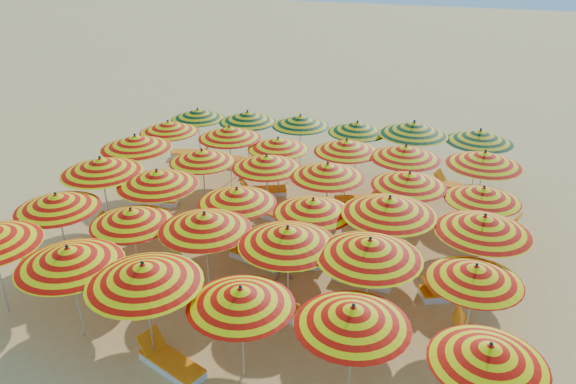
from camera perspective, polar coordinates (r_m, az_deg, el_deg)
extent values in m
plane|color=tan|center=(18.14, -0.48, -5.21)|extent=(120.00, 120.00, 0.00)
cylinder|color=silver|center=(14.60, -20.71, -9.75)|extent=(0.05, 0.05, 2.50)
cone|color=#D96C00|center=(14.03, -21.39, -6.11)|extent=(3.01, 3.01, 0.48)
sphere|color=black|center=(13.89, -21.57, -5.15)|extent=(0.08, 0.08, 0.08)
cylinder|color=silver|center=(13.37, -13.93, -12.06)|extent=(0.05, 0.05, 2.59)
cone|color=#D96C00|center=(12.73, -14.46, -8.05)|extent=(2.93, 2.93, 0.49)
sphere|color=black|center=(12.58, -14.60, -6.97)|extent=(0.09, 0.09, 0.09)
cylinder|color=silver|center=(12.71, -4.66, -14.27)|extent=(0.04, 0.04, 2.34)
cone|color=#D96C00|center=(12.08, -4.83, -10.58)|extent=(2.92, 2.92, 0.45)
sphere|color=black|center=(11.93, -4.87, -9.58)|extent=(0.08, 0.08, 0.08)
cylinder|color=silver|center=(12.20, 6.36, -16.22)|extent=(0.05, 0.05, 2.38)
cone|color=#D96C00|center=(11.54, 6.62, -12.39)|extent=(3.08, 3.08, 0.45)
sphere|color=black|center=(11.38, 6.68, -11.36)|extent=(0.08, 0.08, 0.08)
cone|color=#D96C00|center=(11.43, 19.77, -15.25)|extent=(2.87, 2.87, 0.43)
sphere|color=black|center=(11.28, 19.96, -14.29)|extent=(0.08, 0.08, 0.08)
cylinder|color=silver|center=(17.56, -21.89, -3.92)|extent=(0.05, 0.05, 2.38)
cone|color=#D96C00|center=(17.10, -22.45, -0.91)|extent=(2.75, 2.75, 0.45)
sphere|color=black|center=(17.00, -22.59, -0.12)|extent=(0.08, 0.08, 0.08)
cylinder|color=silver|center=(16.26, -15.22, -5.50)|extent=(0.04, 0.04, 2.28)
cone|color=#D96C00|center=(15.78, -15.62, -2.41)|extent=(2.68, 2.68, 0.44)
sphere|color=black|center=(15.67, -15.73, -1.61)|extent=(0.08, 0.08, 0.08)
cylinder|color=silver|center=(15.30, -8.20, -6.50)|extent=(0.05, 0.05, 2.46)
cone|color=#D96C00|center=(14.77, -8.46, -2.99)|extent=(2.97, 2.97, 0.47)
sphere|color=black|center=(14.64, -8.53, -2.06)|extent=(0.08, 0.08, 0.08)
cylinder|color=silver|center=(14.45, -0.03, -8.22)|extent=(0.05, 0.05, 2.50)
cone|color=#D96C00|center=(13.88, -0.03, -4.50)|extent=(2.61, 2.61, 0.48)
sphere|color=black|center=(13.74, -0.03, -3.52)|extent=(0.08, 0.08, 0.08)
cylinder|color=silver|center=(14.02, 8.01, -9.57)|extent=(0.05, 0.05, 2.56)
cone|color=#D96C00|center=(13.42, 8.30, -5.69)|extent=(2.96, 2.96, 0.49)
sphere|color=black|center=(13.27, 8.37, -4.66)|extent=(0.09, 0.09, 0.09)
cylinder|color=silver|center=(14.18, 17.96, -11.12)|extent=(0.04, 0.04, 2.22)
cone|color=#D96C00|center=(13.65, 18.51, -7.86)|extent=(2.94, 2.94, 0.42)
sphere|color=black|center=(13.52, 18.65, -6.99)|extent=(0.07, 0.07, 0.07)
cylinder|color=silver|center=(19.08, -18.02, -0.52)|extent=(0.05, 0.05, 2.59)
cone|color=#D96C00|center=(18.64, -18.48, 2.58)|extent=(2.59, 2.59, 0.49)
sphere|color=black|center=(18.53, -18.60, 3.38)|extent=(0.09, 0.09, 0.09)
cylinder|color=silver|center=(17.92, -12.80, -1.76)|extent=(0.05, 0.05, 2.50)
cone|color=#D96C00|center=(17.46, -13.14, 1.39)|extent=(2.67, 2.67, 0.48)
sphere|color=black|center=(17.35, -13.23, 2.22)|extent=(0.08, 0.08, 0.08)
cylinder|color=silver|center=(16.81, -5.07, -3.45)|extent=(0.04, 0.04, 2.32)
cone|color=#D96C00|center=(16.34, -5.21, -0.37)|extent=(2.51, 2.51, 0.44)
sphere|color=black|center=(16.23, -5.24, 0.44)|extent=(0.08, 0.08, 0.08)
cylinder|color=silver|center=(16.24, 2.51, -4.56)|extent=(0.04, 0.04, 2.28)
cone|color=#D96C00|center=(15.77, 2.57, -1.46)|extent=(2.54, 2.54, 0.43)
sphere|color=black|center=(15.66, 2.59, -0.65)|extent=(0.08, 0.08, 0.08)
cylinder|color=silver|center=(15.93, 9.95, -4.98)|extent=(0.05, 0.05, 2.59)
cone|color=#D96C00|center=(15.40, 10.26, -1.39)|extent=(2.81, 2.81, 0.49)
sphere|color=black|center=(15.27, 10.34, -0.44)|extent=(0.09, 0.09, 0.09)
cylinder|color=silver|center=(15.80, 18.72, -6.55)|extent=(0.05, 0.05, 2.50)
cone|color=#D96C00|center=(15.27, 19.28, -3.10)|extent=(3.23, 3.23, 0.48)
sphere|color=black|center=(15.15, 19.43, -2.19)|extent=(0.08, 0.08, 0.08)
cylinder|color=silver|center=(20.94, -14.90, 2.15)|extent=(0.05, 0.05, 2.52)
cone|color=#D96C00|center=(20.55, -15.24, 4.93)|extent=(2.87, 2.87, 0.48)
sphere|color=black|center=(20.46, -15.33, 5.66)|extent=(0.08, 0.08, 0.08)
cylinder|color=silver|center=(19.82, -8.53, 1.00)|extent=(0.04, 0.04, 2.27)
cone|color=#D96C00|center=(19.43, -8.72, 3.64)|extent=(2.93, 2.93, 0.43)
sphere|color=black|center=(19.34, -8.77, 4.32)|extent=(0.08, 0.08, 0.08)
cylinder|color=silver|center=(19.00, -2.13, 0.28)|extent=(0.04, 0.04, 2.34)
cone|color=#D96C00|center=(18.59, -2.18, 3.11)|extent=(2.67, 2.67, 0.45)
sphere|color=black|center=(18.49, -2.20, 3.84)|extent=(0.08, 0.08, 0.08)
cylinder|color=silver|center=(18.27, 3.95, -0.76)|extent=(0.05, 0.05, 2.39)
cone|color=#D96C00|center=(17.84, 4.05, 2.22)|extent=(3.14, 3.14, 0.46)
sphere|color=black|center=(17.73, 4.07, 3.00)|extent=(0.08, 0.08, 0.08)
cylinder|color=silver|center=(18.10, 11.93, -1.65)|extent=(0.04, 0.04, 2.34)
cone|color=#D96C00|center=(17.67, 12.22, 1.27)|extent=(2.62, 2.62, 0.45)
sphere|color=black|center=(17.57, 12.30, 2.03)|extent=(0.08, 0.08, 0.08)
cylinder|color=silver|center=(17.95, 18.77, -2.97)|extent=(0.04, 0.04, 2.24)
cone|color=#D96C00|center=(17.53, 19.22, -0.18)|extent=(2.42, 2.42, 0.43)
sphere|color=black|center=(17.43, 19.33, 0.55)|extent=(0.07, 0.07, 0.07)
cylinder|color=silver|center=(22.89, -11.83, 4.18)|extent=(0.04, 0.04, 2.28)
cone|color=#D96C00|center=(22.55, -12.06, 6.51)|extent=(2.34, 2.34, 0.43)
sphere|color=black|center=(22.47, -12.11, 7.11)|extent=(0.08, 0.08, 0.08)
cylinder|color=silver|center=(21.67, -5.86, 3.49)|extent=(0.05, 0.05, 2.36)
cone|color=#D96C00|center=(21.30, -5.98, 6.04)|extent=(2.78, 2.78, 0.45)
sphere|color=black|center=(21.22, -6.01, 6.70)|extent=(0.08, 0.08, 0.08)
cylinder|color=silver|center=(20.78, -0.99, 2.44)|extent=(0.04, 0.04, 2.23)
cone|color=#D96C00|center=(20.42, -1.01, 4.94)|extent=(2.50, 2.50, 0.43)
sphere|color=black|center=(20.33, -1.01, 5.58)|extent=(0.07, 0.07, 0.07)
cylinder|color=silver|center=(20.42, 5.84, 2.03)|extent=(0.04, 0.04, 2.34)
cone|color=#D96C00|center=(20.03, 5.97, 4.70)|extent=(2.63, 2.63, 0.45)
sphere|color=black|center=(19.94, 6.00, 5.39)|extent=(0.08, 0.08, 0.08)
cylinder|color=silver|center=(19.99, 11.58, 1.21)|extent=(0.05, 0.05, 2.42)
cone|color=#D96C00|center=(19.59, 11.85, 3.99)|extent=(2.67, 2.67, 0.46)
sphere|color=black|center=(19.50, 11.92, 4.72)|extent=(0.08, 0.08, 0.08)
cylinder|color=silver|center=(19.93, 18.87, 0.35)|extent=(0.05, 0.05, 2.51)
cone|color=#D96C00|center=(19.51, 19.32, 3.23)|extent=(2.96, 2.96, 0.48)
sphere|color=black|center=(19.42, 19.44, 3.98)|extent=(0.08, 0.08, 0.08)
cylinder|color=silver|center=(24.30, -9.00, 5.65)|extent=(0.04, 0.04, 2.25)
cone|color=#6A6408|center=(23.99, -9.16, 7.84)|extent=(2.84, 2.84, 0.43)
sphere|color=black|center=(23.92, -9.20, 8.40)|extent=(0.08, 0.08, 0.08)
cylinder|color=silver|center=(23.40, -4.04, 5.26)|extent=(0.04, 0.04, 2.35)
cone|color=#6A6408|center=(23.07, -4.12, 7.63)|extent=(2.94, 2.94, 0.45)
sphere|color=black|center=(22.99, -4.14, 8.24)|extent=(0.08, 0.08, 0.08)
cylinder|color=silver|center=(22.97, 1.25, 4.88)|extent=(0.04, 0.04, 2.32)
cone|color=#6A6408|center=(22.64, 1.27, 7.26)|extent=(2.65, 2.65, 0.44)
sphere|color=black|center=(22.56, 1.28, 7.88)|extent=(0.08, 0.08, 0.08)
cylinder|color=silver|center=(22.47, 6.92, 4.15)|extent=(0.04, 0.04, 2.29)
cone|color=#6A6408|center=(22.12, 7.06, 6.54)|extent=(2.57, 2.57, 0.44)
sphere|color=black|center=(22.04, 7.09, 7.16)|extent=(0.08, 0.08, 0.08)
cylinder|color=silver|center=(21.94, 12.38, 3.60)|extent=(0.05, 0.05, 2.58)
cone|color=#6A6408|center=(21.56, 12.66, 6.35)|extent=(3.11, 3.11, 0.49)
sphere|color=black|center=(21.47, 12.73, 7.06)|extent=(0.09, 0.09, 0.09)
cylinder|color=silver|center=(22.16, 18.53, 2.85)|extent=(0.05, 0.05, 2.43)
cone|color=#6A6408|center=(21.79, 18.91, 5.40)|extent=(3.17, 3.17, 0.46)
sphere|color=black|center=(21.71, 19.01, 6.06)|extent=(0.08, 0.08, 0.08)
cube|color=white|center=(13.79, -11.67, -16.89)|extent=(1.79, 1.15, 0.20)
cube|color=orange|center=(13.70, -11.72, -16.49)|extent=(1.79, 1.15, 0.06)
cube|color=orange|center=(14.00, -13.73, -14.49)|extent=(0.55, 0.67, 0.48)
cube|color=white|center=(18.34, -22.89, -6.74)|extent=(1.79, 0.95, 0.20)
cube|color=orange|center=(18.28, -22.96, -6.40)|extent=(1.79, 0.95, 0.06)
cube|color=orange|center=(18.50, -25.02, -5.63)|extent=(0.49, 0.65, 0.48)
cube|color=white|center=(17.13, -16.26, -8.04)|extent=(1.79, 0.97, 0.20)
cube|color=orange|center=(17.06, -16.32, -7.67)|extent=(1.79, 0.97, 0.06)
cube|color=orange|center=(16.72, -14.13, -7.21)|extent=(0.49, 0.65, 0.48)
cube|color=white|center=(15.18, -2.18, -11.69)|extent=(1.73, 0.67, 0.20)
cube|color=orange|center=(15.11, -2.19, -11.30)|extent=(1.73, 0.67, 0.06)
cube|color=orange|center=(15.21, -4.68, -10.05)|extent=(0.39, 0.60, 0.48)
cube|color=white|center=(14.97, 19.60, -14.10)|extent=(1.79, 0.93, 0.20)
cube|color=orange|center=(14.89, 19.67, -13.72)|extent=(1.79, 0.93, 0.06)
cube|color=orange|center=(14.82, 17.12, -12.39)|extent=(0.48, 0.64, 0.48)
cube|color=white|center=(19.36, -16.11, -3.85)|extent=(1.78, 0.90, 0.20)
cube|color=orange|center=(19.30, -16.16, -3.52)|extent=(1.78, 0.90, 0.06)
cube|color=orange|center=(19.47, -18.15, -2.80)|extent=(0.47, 0.64, 0.48)
cube|color=white|center=(17.22, -3.15, -6.71)|extent=(1.79, 1.00, 0.20)
cube|color=orange|center=(17.15, -3.16, -6.34)|extent=(1.79, 1.00, 0.06)
cube|color=orange|center=(17.40, -5.06, -5.05)|extent=(0.50, 0.65, 0.48)
cube|color=white|center=(17.00, 0.74, -7.13)|extent=(1.79, 1.03, 0.20)
cube|color=orange|center=(16.93, 0.74, -6.76)|extent=(1.79, 1.03, 0.06)
cube|color=orange|center=(16.84, -1.65, -6.10)|extent=(0.51, 0.66, 0.48)
cube|color=white|center=(16.43, 7.59, -8.70)|extent=(1.75, 0.74, 0.20)
cube|color=orange|center=(16.35, 7.62, -8.32)|extent=(1.75, 0.74, 0.06)
cube|color=orange|center=(16.11, 10.08, -8.16)|extent=(0.42, 0.61, 0.48)
cube|color=white|center=(16.32, 16.21, -9.87)|extent=(1.79, 1.23, 0.20)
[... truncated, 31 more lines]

